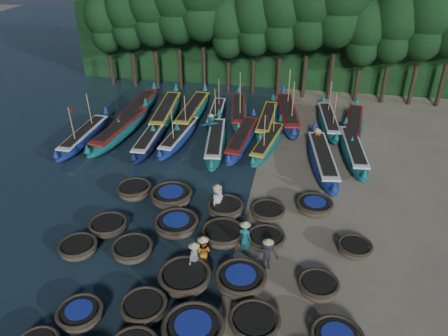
% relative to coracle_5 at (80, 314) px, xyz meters
% --- Properties ---
extents(ground, '(120.00, 120.00, 0.00)m').
position_rel_coracle_5_xyz_m(ground, '(5.33, 7.62, -0.39)').
color(ground, gray).
rests_on(ground, ground).
extents(foliage_wall, '(40.00, 3.00, 10.00)m').
position_rel_coracle_5_xyz_m(foliage_wall, '(5.33, 31.12, 4.61)').
color(foliage_wall, black).
rests_on(foliage_wall, ground).
extents(coracle_5, '(2.27, 2.27, 0.68)m').
position_rel_coracle_5_xyz_m(coracle_5, '(0.00, 0.00, 0.00)').
color(coracle_5, brown).
rests_on(coracle_5, ground).
extents(coracle_6, '(2.22, 2.22, 0.72)m').
position_rel_coracle_5_xyz_m(coracle_6, '(2.39, 0.78, 0.02)').
color(coracle_6, brown).
rests_on(coracle_6, ground).
extents(coracle_7, '(2.95, 2.95, 0.81)m').
position_rel_coracle_5_xyz_m(coracle_7, '(4.65, 0.06, 0.08)').
color(coracle_7, brown).
rests_on(coracle_7, ground).
extents(coracle_8, '(2.16, 2.16, 0.68)m').
position_rel_coracle_5_xyz_m(coracle_8, '(6.88, 0.92, -0.00)').
color(coracle_8, brown).
rests_on(coracle_8, ground).
extents(coracle_10, '(2.11, 2.11, 0.66)m').
position_rel_coracle_5_xyz_m(coracle_10, '(-2.03, 3.75, -0.01)').
color(coracle_10, brown).
rests_on(coracle_10, ground).
extents(coracle_11, '(2.09, 2.09, 0.73)m').
position_rel_coracle_5_xyz_m(coracle_11, '(0.60, 4.08, 0.02)').
color(coracle_11, brown).
rests_on(coracle_11, ground).
extents(coracle_12, '(2.87, 2.87, 0.77)m').
position_rel_coracle_5_xyz_m(coracle_12, '(3.57, 2.71, 0.05)').
color(coracle_12, brown).
rests_on(coracle_12, ground).
extents(coracle_13, '(2.55, 2.55, 0.81)m').
position_rel_coracle_5_xyz_m(coracle_13, '(5.99, 3.03, 0.08)').
color(coracle_13, brown).
rests_on(coracle_13, ground).
extents(coracle_14, '(2.02, 2.02, 0.71)m').
position_rel_coracle_5_xyz_m(coracle_14, '(9.30, 3.36, 0.01)').
color(coracle_14, brown).
rests_on(coracle_14, ground).
extents(coracle_15, '(2.08, 2.08, 0.65)m').
position_rel_coracle_5_xyz_m(coracle_15, '(-1.33, 5.65, -0.02)').
color(coracle_15, brown).
rests_on(coracle_15, ground).
extents(coracle_16, '(2.66, 2.66, 0.78)m').
position_rel_coracle_5_xyz_m(coracle_16, '(2.11, 6.34, 0.06)').
color(coracle_16, brown).
rests_on(coracle_16, ground).
extents(coracle_17, '(2.52, 2.52, 0.75)m').
position_rel_coracle_5_xyz_m(coracle_17, '(4.60, 6.03, 0.04)').
color(coracle_17, brown).
rests_on(coracle_17, ground).
extents(coracle_18, '(1.93, 1.93, 0.68)m').
position_rel_coracle_5_xyz_m(coracle_18, '(6.76, 6.10, -0.00)').
color(coracle_18, brown).
rests_on(coracle_18, ground).
extents(coracle_19, '(1.88, 1.88, 0.63)m').
position_rel_coracle_5_xyz_m(coracle_19, '(11.01, 6.29, -0.03)').
color(coracle_19, brown).
rests_on(coracle_19, ground).
extents(coracle_20, '(2.19, 2.19, 0.80)m').
position_rel_coracle_5_xyz_m(coracle_20, '(-1.20, 8.97, 0.07)').
color(coracle_20, brown).
rests_on(coracle_20, ground).
extents(coracle_21, '(2.65, 2.65, 0.85)m').
position_rel_coracle_5_xyz_m(coracle_21, '(1.10, 8.76, 0.10)').
color(coracle_21, brown).
rests_on(coracle_21, ground).
extents(coracle_22, '(2.29, 2.29, 0.80)m').
position_rel_coracle_5_xyz_m(coracle_22, '(4.30, 8.21, 0.07)').
color(coracle_22, brown).
rests_on(coracle_22, ground).
extents(coracle_23, '(2.14, 2.14, 0.70)m').
position_rel_coracle_5_xyz_m(coracle_23, '(6.60, 8.40, 0.01)').
color(coracle_23, brown).
rests_on(coracle_23, ground).
extents(coracle_24, '(2.31, 2.31, 0.70)m').
position_rel_coracle_5_xyz_m(coracle_24, '(9.06, 9.49, 0.01)').
color(coracle_24, brown).
rests_on(coracle_24, ground).
extents(long_boat_0, '(1.39, 7.92, 3.37)m').
position_rel_coracle_5_xyz_m(long_boat_0, '(-7.35, 15.03, 0.14)').
color(long_boat_0, navy).
rests_on(long_boat_0, ground).
extents(long_boat_1, '(2.44, 9.10, 1.61)m').
position_rel_coracle_5_xyz_m(long_boat_1, '(-5.13, 16.37, 0.22)').
color(long_boat_1, '#105C59').
rests_on(long_boat_1, ground).
extents(long_boat_2, '(1.71, 7.89, 1.39)m').
position_rel_coracle_5_xyz_m(long_boat_2, '(-2.54, 15.71, 0.14)').
color(long_boat_2, '#10143B').
rests_on(long_boat_2, ground).
extents(long_boat_3, '(1.92, 7.61, 3.24)m').
position_rel_coracle_5_xyz_m(long_boat_3, '(-0.63, 16.41, 0.12)').
color(long_boat_3, navy).
rests_on(long_boat_3, ground).
extents(long_boat_4, '(2.60, 8.25, 1.47)m').
position_rel_coracle_5_xyz_m(long_boat_4, '(2.13, 15.89, 0.17)').
color(long_boat_4, '#105C59').
rests_on(long_boat_4, ground).
extents(long_boat_5, '(2.00, 8.15, 1.44)m').
position_rel_coracle_5_xyz_m(long_boat_5, '(3.88, 16.75, 0.16)').
color(long_boat_5, navy).
rests_on(long_boat_5, ground).
extents(long_boat_6, '(2.50, 7.36, 3.17)m').
position_rel_coracle_5_xyz_m(long_boat_6, '(5.72, 16.56, 0.11)').
color(long_boat_6, '#105C59').
rests_on(long_boat_6, ground).
extents(long_boat_7, '(2.75, 8.65, 1.54)m').
position_rel_coracle_5_xyz_m(long_boat_7, '(9.47, 14.62, 0.19)').
color(long_boat_7, navy).
rests_on(long_boat_7, ground).
extents(long_boat_8, '(2.17, 8.15, 1.44)m').
position_rel_coracle_5_xyz_m(long_boat_8, '(11.50, 16.39, 0.16)').
color(long_boat_8, '#105C59').
rests_on(long_boat_8, ground).
extents(long_boat_9, '(1.65, 8.73, 1.54)m').
position_rel_coracle_5_xyz_m(long_boat_9, '(-5.38, 20.76, 0.19)').
color(long_boat_9, '#105C59').
rests_on(long_boat_9, ground).
extents(long_boat_10, '(2.45, 9.07, 1.60)m').
position_rel_coracle_5_xyz_m(long_boat_10, '(-2.90, 20.36, 0.22)').
color(long_boat_10, '#105C59').
rests_on(long_boat_10, ground).
extents(long_boat_11, '(1.64, 9.08, 1.60)m').
position_rel_coracle_5_xyz_m(long_boat_11, '(-0.82, 20.88, 0.22)').
color(long_boat_11, '#105C59').
rests_on(long_boat_11, ground).
extents(long_boat_12, '(1.90, 7.31, 3.12)m').
position_rel_coracle_5_xyz_m(long_boat_12, '(1.12, 20.94, 0.10)').
color(long_boat_12, '#10143B').
rests_on(long_boat_12, ground).
extents(long_boat_13, '(2.67, 8.07, 3.47)m').
position_rel_coracle_5_xyz_m(long_boat_13, '(2.80, 21.68, 0.16)').
color(long_boat_13, '#105C59').
rests_on(long_boat_13, ground).
extents(long_boat_14, '(1.57, 8.06, 1.42)m').
position_rel_coracle_5_xyz_m(long_boat_14, '(5.25, 20.37, 0.15)').
color(long_boat_14, '#105C59').
rests_on(long_boat_14, ground).
extents(long_boat_15, '(3.03, 9.03, 3.88)m').
position_rel_coracle_5_xyz_m(long_boat_15, '(6.75, 21.75, 0.23)').
color(long_boat_15, navy).
rests_on(long_boat_15, ground).
extents(long_boat_16, '(2.27, 7.84, 3.35)m').
position_rel_coracle_5_xyz_m(long_boat_16, '(9.93, 21.14, 0.14)').
color(long_boat_16, '#105C59').
rests_on(long_boat_16, ground).
extents(long_boat_17, '(2.27, 8.14, 1.44)m').
position_rel_coracle_5_xyz_m(long_boat_17, '(11.81, 20.87, 0.16)').
color(long_boat_17, '#105C59').
rests_on(long_boat_17, ground).
extents(fisherman_0, '(0.84, 1.01, 1.98)m').
position_rel_coracle_5_xyz_m(fisherman_0, '(3.87, 8.28, 0.55)').
color(fisherman_0, beige).
rests_on(fisherman_0, ground).
extents(fisherman_1, '(0.75, 0.63, 1.96)m').
position_rel_coracle_5_xyz_m(fisherman_1, '(5.82, 5.36, 0.58)').
color(fisherman_1, '#1B6F71').
rests_on(fisherman_1, ground).
extents(fisherman_2, '(0.85, 0.71, 1.78)m').
position_rel_coracle_5_xyz_m(fisherman_2, '(4.07, 4.13, 0.45)').
color(fisherman_2, '#BF7119').
rests_on(fisherman_2, ground).
extents(fisherman_3, '(1.12, 0.77, 1.79)m').
position_rel_coracle_5_xyz_m(fisherman_3, '(6.98, 4.52, 0.45)').
color(fisherman_3, black).
rests_on(fisherman_3, ground).
extents(fisherman_4, '(0.58, 0.99, 1.78)m').
position_rel_coracle_5_xyz_m(fisherman_4, '(3.79, 3.63, 0.47)').
color(fisherman_4, beige).
rests_on(fisherman_4, ground).
extents(fisherman_5, '(1.72, 1.15, 1.98)m').
position_rel_coracle_5_xyz_m(fisherman_5, '(1.41, 17.76, 0.53)').
color(fisherman_5, '#1B6F71').
rests_on(fisherman_5, ground).
extents(fisherman_6, '(0.56, 0.79, 1.73)m').
position_rel_coracle_5_xyz_m(fisherman_6, '(9.06, 17.18, 0.44)').
color(fisherman_6, '#BF7119').
rests_on(fisherman_6, ground).
extents(tree_0, '(3.68, 3.68, 8.68)m').
position_rel_coracle_5_xyz_m(tree_0, '(-10.67, 27.62, 5.58)').
color(tree_0, black).
rests_on(tree_0, ground).
extents(tree_1, '(4.09, 4.09, 9.65)m').
position_rel_coracle_5_xyz_m(tree_1, '(-8.37, 27.62, 6.26)').
color(tree_1, black).
rests_on(tree_1, ground).
extents(tree_2, '(4.51, 4.51, 10.63)m').
position_rel_coracle_5_xyz_m(tree_2, '(-6.07, 27.62, 6.93)').
color(tree_2, black).
rests_on(tree_2, ground).
extents(tree_3, '(4.92, 4.92, 11.60)m').
position_rel_coracle_5_xyz_m(tree_3, '(-3.77, 27.62, 7.61)').
color(tree_3, black).
rests_on(tree_3, ground).
extents(tree_5, '(3.68, 3.68, 8.68)m').
position_rel_coracle_5_xyz_m(tree_5, '(0.83, 27.62, 5.58)').
color(tree_5, black).
rests_on(tree_5, ground).
extents(tree_6, '(4.09, 4.09, 9.65)m').
position_rel_coracle_5_xyz_m(tree_6, '(3.13, 27.62, 6.26)').
color(tree_6, black).
rests_on(tree_6, ground).
extents(tree_7, '(4.51, 4.51, 10.63)m').
position_rel_coracle_5_xyz_m(tree_7, '(5.43, 27.62, 6.93)').
color(tree_7, black).
rests_on(tree_7, ground).
extents(tree_8, '(4.92, 4.92, 11.60)m').
position_rel_coracle_5_xyz_m(tree_8, '(7.73, 27.62, 7.61)').
color(tree_8, black).
rests_on(tree_8, ground).
extents(tree_10, '(3.68, 3.68, 8.68)m').
position_rel_coracle_5_xyz_m(tree_10, '(12.33, 27.62, 5.58)').
color(tree_10, black).
rests_on(tree_10, ground).
extents(tree_11, '(4.09, 4.09, 9.65)m').
position_rel_coracle_5_xyz_m(tree_11, '(14.63, 27.62, 6.26)').
color(tree_11, black).
rests_on(tree_11, ground).
extents(tree_12, '(4.51, 4.51, 10.63)m').
position_rel_coracle_5_xyz_m(tree_12, '(16.93, 27.62, 6.93)').
color(tree_12, black).
rests_on(tree_12, ground).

